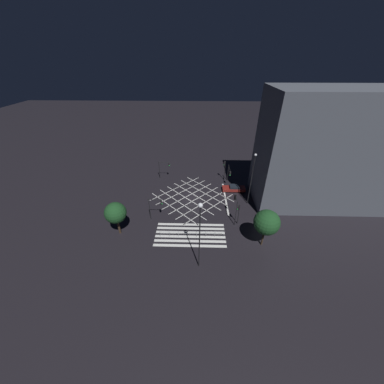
{
  "coord_description": "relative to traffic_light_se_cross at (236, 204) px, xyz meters",
  "views": [
    {
      "loc": [
        0.88,
        -33.66,
        22.98
      ],
      "look_at": [
        0.0,
        0.0,
        1.24
      ],
      "focal_mm": 20.0,
      "sensor_mm": 36.0,
      "label": 1
    }
  ],
  "objects": [
    {
      "name": "street_lamp_west",
      "position": [
        5.25,
        3.53,
        3.04
      ],
      "size": [
        0.61,
        0.61,
        8.27
      ],
      "color": "black",
      "rests_on": "ground_plane"
    },
    {
      "name": "street_tree_far",
      "position": [
        -17.72,
        -3.43,
        0.54
      ],
      "size": [
        3.12,
        3.12,
        5.43
      ],
      "color": "#38281C",
      "rests_on": "ground_plane"
    },
    {
      "name": "street_lamp_far",
      "position": [
        -5.7,
        -9.24,
        3.74
      ],
      "size": [
        0.54,
        0.54,
        9.98
      ],
      "color": "black",
      "rests_on": "ground_plane"
    },
    {
      "name": "traffic_light_ne_cross",
      "position": [
        0.48,
        11.71,
        -0.6
      ],
      "size": [
        0.36,
        2.98,
        3.64
      ],
      "rotation": [
        0.0,
        0.0,
        -1.57
      ],
      "color": "black",
      "rests_on": "ground_plane"
    },
    {
      "name": "traffic_light_ne_main",
      "position": [
        -0.32,
        13.53,
        -0.21
      ],
      "size": [
        0.39,
        0.36,
        4.34
      ],
      "rotation": [
        0.0,
        0.0,
        3.14
      ],
      "color": "black",
      "rests_on": "ground_plane"
    },
    {
      "name": "traffic_light_nw_main",
      "position": [
        -13.03,
        13.92,
        -0.43
      ],
      "size": [
        2.38,
        0.36,
        3.92
      ],
      "color": "black",
      "rests_on": "ground_plane"
    },
    {
      "name": "ground_plane",
      "position": [
        -6.99,
        6.43,
        -3.3
      ],
      "size": [
        200.0,
        200.0,
        0.0
      ],
      "primitive_type": "plane",
      "color": "black"
    },
    {
      "name": "street_tree_near",
      "position": [
        3.27,
        -5.31,
        0.86
      ],
      "size": [
        3.48,
        3.48,
        5.91
      ],
      "color": "#38281C",
      "rests_on": "ground_plane"
    },
    {
      "name": "pedestrian_railing",
      "position": [
        -6.72,
        -3.97,
        -2.63
      ],
      "size": [
        9.54,
        0.3,
        1.05
      ],
      "rotation": [
        0.0,
        0.0,
        0.03
      ],
      "color": "#9EA0A5",
      "rests_on": "ground_plane"
    },
    {
      "name": "traffic_light_se_cross",
      "position": [
        0.0,
        0.0,
        0.0
      ],
      "size": [
        0.36,
        2.41,
        4.51
      ],
      "rotation": [
        0.0,
        0.0,
        1.57
      ],
      "color": "black",
      "rests_on": "ground_plane"
    },
    {
      "name": "waiting_car",
      "position": [
        1.28,
        9.06,
        -2.74
      ],
      "size": [
        4.53,
        1.72,
        1.16
      ],
      "rotation": [
        0.0,
        0.0,
        3.14
      ],
      "color": "maroon",
      "rests_on": "ground_plane"
    },
    {
      "name": "traffic_light_se_main",
      "position": [
        0.41,
        -0.81,
        -0.67
      ],
      "size": [
        0.39,
        0.36,
        3.67
      ],
      "rotation": [
        0.0,
        0.0,
        3.14
      ],
      "color": "black",
      "rests_on": "ground_plane"
    },
    {
      "name": "street_lamp_east",
      "position": [
        3.2,
        4.82,
        2.83
      ],
      "size": [
        0.43,
        0.43,
        9.7
      ],
      "color": "black",
      "rests_on": "ground_plane"
    },
    {
      "name": "road_markings",
      "position": [
        -6.63,
        0.84,
        -3.3
      ],
      "size": [
        15.83,
        20.4,
        0.01
      ],
      "color": "silver",
      "rests_on": "ground_plane"
    },
    {
      "name": "traffic_light_sw_main",
      "position": [
        -12.51,
        -0.11,
        -0.31
      ],
      "size": [
        2.19,
        0.36,
        4.09
      ],
      "color": "black",
      "rests_on": "ground_plane"
    }
  ]
}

